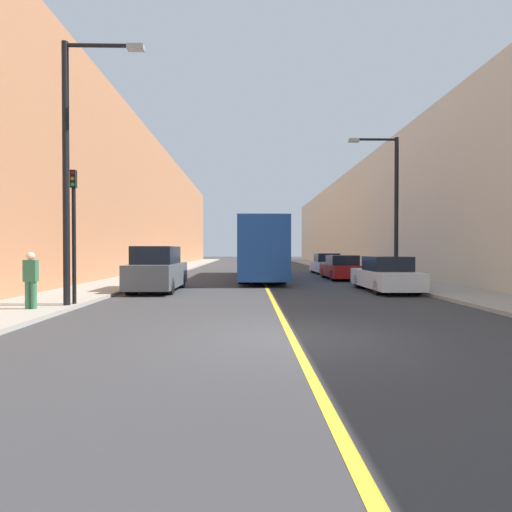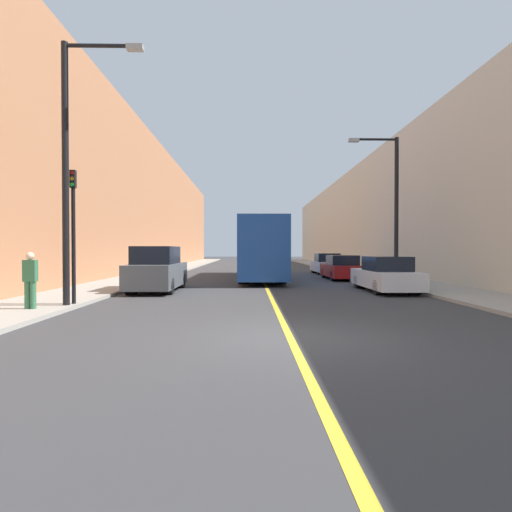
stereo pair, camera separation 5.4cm
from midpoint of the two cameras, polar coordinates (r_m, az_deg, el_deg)
ground_plane at (r=8.37m, az=4.93°, el=-11.55°), size 200.00×200.00×0.00m
sidewalk_left at (r=38.76m, az=-11.25°, el=-1.72°), size 3.05×72.00×0.12m
sidewalk_right at (r=39.10m, az=11.37°, el=-1.70°), size 3.05×72.00×0.12m
building_row_left at (r=39.70m, az=-16.32°, el=6.79°), size 4.00×72.00×11.84m
building_row_right at (r=40.09m, az=16.33°, el=5.20°), size 4.00×72.00×9.70m
road_center_line at (r=38.18m, az=0.11°, el=-1.83°), size 0.16×72.00×0.01m
bus at (r=25.21m, az=0.50°, el=1.02°), size 2.54×13.00×3.51m
parked_suv_left at (r=17.91m, az=-13.99°, el=-2.03°), size 1.87×4.60×1.95m
car_right_near at (r=18.19m, az=17.92°, el=-2.68°), size 1.80×4.66×1.52m
car_right_mid at (r=24.95m, az=12.04°, el=-1.75°), size 1.83×4.53×1.48m
car_right_far at (r=30.71m, az=9.95°, el=-1.21°), size 1.85×4.44×1.55m
street_lamp_left at (r=13.63m, az=-24.85°, el=12.73°), size 2.47×0.24×7.95m
street_lamp_right at (r=20.84m, az=18.79°, el=7.52°), size 2.47×0.24×7.19m
traffic_light at (r=13.65m, az=-24.68°, el=3.25°), size 0.16×0.18×4.15m
pedestrian at (r=13.05m, az=-29.60°, el=-2.93°), size 0.36×0.23×1.62m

